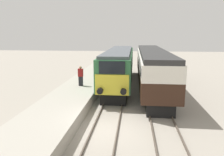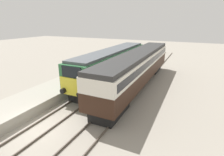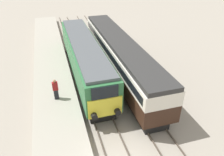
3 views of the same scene
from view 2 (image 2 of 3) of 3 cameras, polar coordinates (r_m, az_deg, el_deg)
The scene contains 7 objects.
ground_plane at distance 13.13m, azimuth -22.87°, elevation -15.43°, with size 120.00×120.00×0.00m, color gray.
platform_left at distance 20.26m, azimuth -12.74°, elevation -1.21°, with size 3.50×50.00×0.84m.
rails_near_track at distance 16.30m, azimuth -9.87°, elevation -7.17°, with size 1.51×60.00×0.14m.
rails_far_track at distance 14.76m, azimuth 1.17°, elevation -9.69°, with size 1.50×60.00×0.14m.
locomotive at distance 21.14m, azimuth 0.30°, elevation 4.94°, with size 2.70×16.18×3.80m.
passenger_carriage at distance 19.25m, azimuth 8.59°, elevation 4.03°, with size 2.75×18.38×3.86m.
person_on_platform at distance 19.25m, azimuth -14.04°, elevation 1.76°, with size 0.44×0.26×1.77m.
Camera 2 is at (8.74, -6.93, 6.93)m, focal length 28.00 mm.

